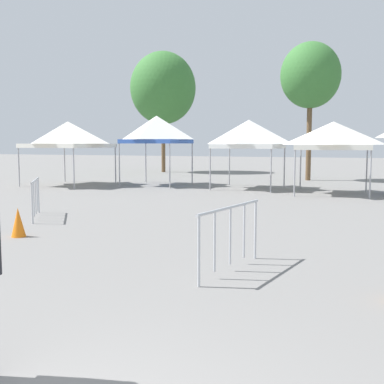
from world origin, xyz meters
name	(u,v)px	position (x,y,z in m)	size (l,w,h in m)	color
canopy_tent_behind_left	(68,135)	(-11.95, 17.87, 2.50)	(3.70, 3.70, 3.14)	#9E9EA3
canopy_tent_far_left	(157,130)	(-7.90, 19.48, 2.74)	(2.90, 2.90, 3.42)	#9E9EA3
canopy_tent_behind_right	(249,134)	(-3.19, 19.29, 2.48)	(2.95, 2.95, 3.13)	#9E9EA3
canopy_tent_right_of_center	(333,136)	(0.59, 18.18, 2.38)	(3.07, 3.07, 2.94)	#9E9EA3
tree_behind_tents_right	(310,76)	(-1.28, 25.33, 5.77)	(3.28, 3.28, 7.61)	brown
tree_behind_tents_center	(163,88)	(-12.04, 29.47, 5.97)	(4.65, 4.65, 8.54)	brown
crowd_barrier_by_lift	(230,226)	(0.01, 5.35, 0.75)	(0.43, 2.07, 1.08)	#B7BABF
crowd_barrier_mid_lot	(35,191)	(-6.62, 8.78, 0.75)	(1.22, 1.77, 1.08)	#B7BABF
traffic_cone_near_barrier	(18,222)	(-5.20, 6.43, 0.32)	(0.32, 0.32, 0.65)	orange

